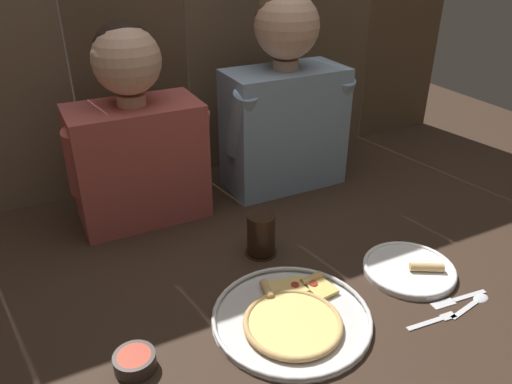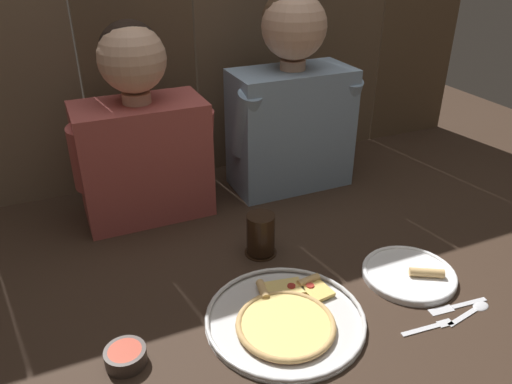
% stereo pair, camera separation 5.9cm
% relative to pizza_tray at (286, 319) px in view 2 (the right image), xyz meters
% --- Properties ---
extents(ground_plane, '(3.20, 3.20, 0.00)m').
position_rel_pizza_tray_xyz_m(ground_plane, '(0.08, 0.19, -0.01)').
color(ground_plane, '#332319').
extents(pizza_tray, '(0.36, 0.36, 0.03)m').
position_rel_pizza_tray_xyz_m(pizza_tray, '(0.00, 0.00, 0.00)').
color(pizza_tray, silver).
rests_on(pizza_tray, ground).
extents(dinner_plate, '(0.24, 0.24, 0.03)m').
position_rel_pizza_tray_xyz_m(dinner_plate, '(0.36, 0.02, -0.00)').
color(dinner_plate, white).
rests_on(dinner_plate, ground).
extents(drinking_glass, '(0.09, 0.09, 0.12)m').
position_rel_pizza_tray_xyz_m(drinking_glass, '(0.06, 0.27, 0.05)').
color(drinking_glass, black).
rests_on(drinking_glass, ground).
extents(dipping_bowl, '(0.09, 0.09, 0.03)m').
position_rel_pizza_tray_xyz_m(dipping_bowl, '(-0.35, 0.03, 0.01)').
color(dipping_bowl, '#3D332D').
rests_on(dipping_bowl, ground).
extents(table_fork, '(0.13, 0.03, 0.01)m').
position_rel_pizza_tray_xyz_m(table_fork, '(0.29, -0.15, -0.01)').
color(table_fork, silver).
rests_on(table_fork, ground).
extents(table_knife, '(0.16, 0.03, 0.01)m').
position_rel_pizza_tray_xyz_m(table_knife, '(0.39, -0.12, -0.01)').
color(table_knife, silver).
rests_on(table_knife, ground).
extents(table_spoon, '(0.14, 0.05, 0.01)m').
position_rel_pizza_tray_xyz_m(table_spoon, '(0.42, -0.14, -0.01)').
color(table_spoon, silver).
rests_on(table_spoon, ground).
extents(diner_left, '(0.41, 0.21, 0.57)m').
position_rel_pizza_tray_xyz_m(diner_left, '(-0.17, 0.61, 0.26)').
color(diner_left, '#AD4C47').
rests_on(diner_left, ground).
extents(diner_right, '(0.42, 0.22, 0.63)m').
position_rel_pizza_tray_xyz_m(diner_right, '(0.32, 0.61, 0.29)').
color(diner_right, '#849EB7').
rests_on(diner_right, ground).
extents(wooden_backdrop_wall, '(2.19, 0.03, 1.14)m').
position_rel_pizza_tray_xyz_m(wooden_backdrop_wall, '(0.08, 0.84, 0.56)').
color(wooden_backdrop_wall, brown).
rests_on(wooden_backdrop_wall, ground).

